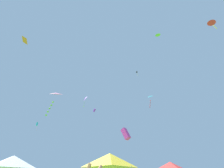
{
  "coord_description": "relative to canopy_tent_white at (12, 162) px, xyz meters",
  "views": [
    {
      "loc": [
        0.4,
        -4.5,
        1.58
      ],
      "look_at": [
        1.7,
        13.41,
        13.2
      ],
      "focal_mm": 24.19,
      "sensor_mm": 36.0,
      "label": 1
    }
  ],
  "objects": [
    {
      "name": "canopy_tent_white",
      "position": [
        0.0,
        0.0,
        0.0
      ],
      "size": [
        3.52,
        3.52,
        3.77
      ],
      "color": "#9E9EA3",
      "rests_on": "ground"
    },
    {
      "name": "canopy_tent_red",
      "position": [
        15.03,
        -2.17,
        -0.57
      ],
      "size": [
        2.9,
        2.9,
        3.11
      ],
      "color": "#9E9EA3",
      "rests_on": "ground"
    },
    {
      "name": "canopy_tent_yellow",
      "position": [
        9.43,
        -3.03,
        -0.11
      ],
      "size": [
        3.4,
        3.4,
        3.64
      ],
      "color": "#9E9EA3",
      "rests_on": "ground"
    },
    {
      "name": "kite_purple_diamond",
      "position": [
        4.46,
        15.03,
        14.77
      ],
      "size": [
        0.94,
        1.02,
        2.53
      ],
      "color": "purple"
    },
    {
      "name": "kite_pink_diamond",
      "position": [
        3.91,
        -3.75,
        5.59
      ],
      "size": [
        1.01,
        1.34,
        2.74
      ],
      "color": "pink"
    },
    {
      "name": "kite_purple_box",
      "position": [
        6.86,
        15.87,
        12.37
      ],
      "size": [
        0.68,
        0.79,
        0.76
      ],
      "color": "purple"
    },
    {
      "name": "kite_magenta_box",
      "position": [
        11.65,
        1.48,
        3.3
      ],
      "size": [
        1.22,
        1.21,
        1.52
      ],
      "color": "#D6389E"
    },
    {
      "name": "kite_cyan_diamond",
      "position": [
        17.44,
        6.92,
        11.52
      ],
      "size": [
        1.44,
        1.47,
        2.5
      ],
      "color": "#2DB7CC"
    },
    {
      "name": "kite_lime_delta",
      "position": [
        18.04,
        -0.08,
        20.4
      ],
      "size": [
        1.19,
        1.18,
        0.35
      ],
      "color": "#75D138"
    },
    {
      "name": "kite_red_delta",
      "position": [
        25.1,
        -3.94,
        19.1
      ],
      "size": [
        1.51,
        1.51,
        2.14
      ],
      "color": "red"
    },
    {
      "name": "kite_black_box",
      "position": [
        16.28,
        9.8,
        19.44
      ],
      "size": [
        0.48,
        0.67,
        1.51
      ],
      "color": "black"
    },
    {
      "name": "kite_cyan_box",
      "position": [
        -4.97,
        15.13,
        8.53
      ],
      "size": [
        0.5,
        0.55,
        1.66
      ],
      "color": "#2DB7CC"
    },
    {
      "name": "kite_orange_diamond",
      "position": [
        -7.09,
        4.27,
        21.84
      ],
      "size": [
        1.56,
        1.58,
        1.03
      ],
      "color": "orange"
    }
  ]
}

